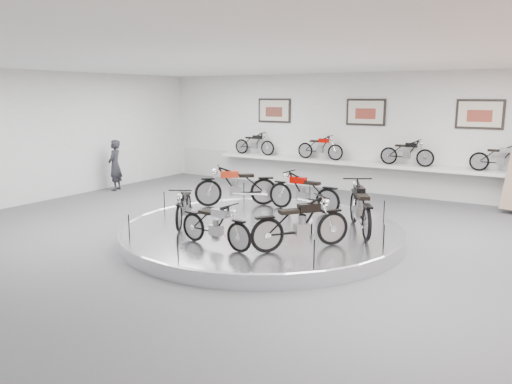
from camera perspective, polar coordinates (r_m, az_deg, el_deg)
The scene contains 22 objects.
floor at distance 11.30m, azimuth -0.18°, elevation -5.71°, with size 16.00×16.00×0.00m, color #4F4F51.
ceiling at distance 10.85m, azimuth -0.19°, elevation 14.97°, with size 16.00×16.00×0.00m, color white.
wall_back at distance 17.21m, azimuth 12.38°, elevation 6.57°, with size 16.00×16.00×0.00m, color silver.
wall_left at distance 16.58m, azimuth -24.45°, elevation 5.69°, with size 14.00×14.00×0.00m, color silver.
dado_band at distance 17.36m, azimuth 12.16°, elevation 1.79°, with size 15.68×0.04×1.10m, color #BCBCBA.
display_platform at distance 11.51m, azimuth 0.62°, elevation -4.63°, with size 6.40×6.40×0.30m, color silver.
platform_rim at distance 11.47m, azimuth 0.62°, elevation -4.05°, with size 6.40×6.40×0.10m, color #B2B2BA.
shelf at distance 17.03m, azimuth 11.90°, elevation 3.16°, with size 11.00×0.55×0.10m, color silver.
poster_left at distance 18.60m, azimuth 2.10°, elevation 9.29°, with size 1.35×0.06×0.88m, color beige.
poster_center at distance 17.14m, azimuth 12.43°, elevation 8.90°, with size 1.35×0.06×0.88m, color beige.
poster_right at distance 16.30m, azimuth 24.20°, elevation 8.11°, with size 1.35×0.06×0.88m, color beige.
shelf_bike_a at distance 18.82m, azimuth -0.18°, elevation 5.40°, with size 1.22×0.42×0.73m, color black, non-canonical shape.
shelf_bike_b at distance 17.55m, azimuth 7.34°, elevation 4.90°, with size 1.22×0.42×0.73m, color #9A0500, non-canonical shape.
shelf_bike_c at distance 16.53m, azimuth 16.85°, elevation 4.15°, with size 1.22×0.42×0.73m, color black, non-canonical shape.
shelf_bike_d at distance 16.05m, azimuth 26.18°, elevation 3.31°, with size 1.22×0.42×0.73m, color #BABBBF, non-canonical shape.
bike_a at distance 11.13m, azimuth 11.83°, elevation -1.63°, with size 1.90×0.67×1.12m, color black, non-canonical shape.
bike_b at distance 12.87m, azimuth 5.46°, elevation 0.04°, with size 1.75×0.62×1.03m, color #9A0500, non-canonical shape.
bike_c at distance 13.45m, azimuth -2.29°, elevation 0.74°, with size 1.89×0.67×1.11m, color #B32B13, non-canonical shape.
bike_d at distance 11.65m, azimuth -8.28°, elevation -1.53°, with size 1.51×0.53×0.89m, color black, non-canonical shape.
bike_e at distance 9.85m, azimuth -4.67°, elevation -3.72°, with size 1.53×0.54×0.90m, color #BABBBF, non-canonical shape.
bike_f at distance 9.70m, azimuth 5.15°, elevation -3.55°, with size 1.77×0.62×1.04m, color black, non-canonical shape.
visitor at distance 17.90m, azimuth -15.82°, elevation 2.96°, with size 0.64×0.42×1.75m, color black.
Camera 1 is at (5.75, -9.17, 3.24)m, focal length 35.00 mm.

